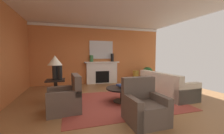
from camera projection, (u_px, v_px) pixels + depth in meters
The scene contains 21 objects.
ground_plane at pixel (118, 101), 4.59m from camera, with size 8.34×8.34×0.00m, color olive.
wall_fireplace at pixel (98, 55), 7.53m from camera, with size 7.01×0.12×2.98m, color #CC723D.
ceiling_panel at pixel (115, 7), 4.64m from camera, with size 7.01×6.90×0.06m, color white.
crown_moulding at pixel (98, 27), 7.34m from camera, with size 7.01×0.08×0.12m, color white.
area_rug at pixel (122, 101), 4.49m from camera, with size 3.52×2.65×0.01m, color #993D33.
fireplace at pixel (102, 73), 7.46m from camera, with size 1.80×0.35×1.14m.
mantel_mirror at pixel (101, 50), 7.47m from camera, with size 1.24×0.04×0.93m, color silver.
sofa at pixel (165, 87), 5.20m from camera, with size 1.00×2.14×0.85m.
armchair_near_window at pixel (65, 100), 3.68m from camera, with size 0.86×0.86×0.95m.
armchair_facing_fireplace at pixel (144, 108), 3.11m from camera, with size 0.81×0.81×0.95m.
coffee_table at pixel (122, 91), 4.46m from camera, with size 1.00×1.00×0.45m.
side_table at pixel (56, 89), 4.49m from camera, with size 0.56×0.56×0.70m.
table_lamp at pixel (55, 63), 4.42m from camera, with size 0.44×0.44×0.75m.
vase_mantel_left at pixel (91, 58), 7.19m from camera, with size 0.19×0.19×0.33m, color #33703D.
vase_tall_corner at pixel (136, 76), 7.72m from camera, with size 0.31×0.31×0.64m, color #B7892D.
vase_on_side_table at pixel (60, 73), 4.38m from camera, with size 0.12×0.12×0.44m, color black.
vase_mantel_right at pixel (112, 58), 7.51m from camera, with size 0.16×0.16×0.42m, color black.
book_red_cover at pixel (125, 86), 4.62m from camera, with size 0.23×0.20×0.05m, color maroon.
book_art_folio at pixel (121, 85), 4.45m from camera, with size 0.24×0.20×0.05m, color navy.
book_small_novel at pixel (126, 83), 4.46m from camera, with size 0.24×0.17×0.05m, color navy.
potted_plant at pixel (148, 73), 7.68m from camera, with size 0.56×0.56×0.83m.
Camera 1 is at (-1.50, -4.23, 1.45)m, focal length 22.91 mm.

